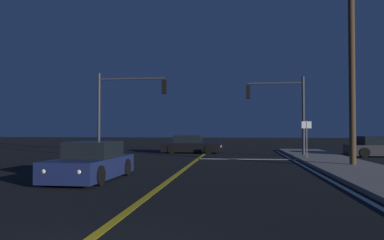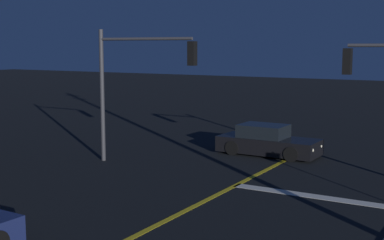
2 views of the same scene
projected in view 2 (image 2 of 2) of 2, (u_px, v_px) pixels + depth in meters
name	position (u px, v px, depth m)	size (l,w,h in m)	color
stop_bar	(318.00, 197.00, 17.36)	(5.83, 0.50, 0.01)	silver
car_far_approaching_black	(267.00, 142.00, 24.00)	(4.49, 1.90, 1.34)	black
traffic_signal_far_left	(135.00, 74.00, 21.56)	(4.57, 0.28, 5.47)	#38383D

